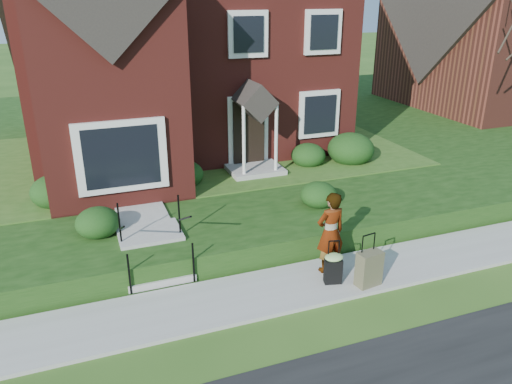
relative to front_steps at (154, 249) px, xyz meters
name	(u,v)px	position (x,y,z in m)	size (l,w,h in m)	color
ground	(291,289)	(2.50, -1.84, -0.47)	(120.00, 120.00, 0.00)	#2D5119
sidewalk	(291,287)	(2.50, -1.84, -0.43)	(60.00, 1.60, 0.08)	#9E9B93
terrace	(272,130)	(6.50, 9.06, -0.17)	(44.00, 20.00, 0.60)	#15350E
walkway	(133,192)	(0.00, 3.16, 0.16)	(1.20, 6.00, 0.06)	#9E9B93
main_house	(171,7)	(2.29, 7.76, 4.79)	(10.40, 10.20, 9.40)	maroon
neighbour_house	(511,3)	(18.50, 9.16, 4.77)	(9.40, 8.00, 9.20)	brown
front_steps	(154,249)	(0.00, 0.00, 0.00)	(1.40, 2.02, 1.50)	#9E9B93
foundation_shrubs	(248,167)	(3.26, 2.91, 0.56)	(10.32, 4.03, 1.05)	black
woman	(330,233)	(3.50, -1.57, 0.52)	(0.66, 0.44, 1.82)	#999999
suitcase_black	(333,267)	(3.35, -2.04, -0.02)	(0.46, 0.41, 0.96)	black
suitcase_olive	(369,268)	(3.99, -2.37, -0.02)	(0.56, 0.37, 1.13)	brown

